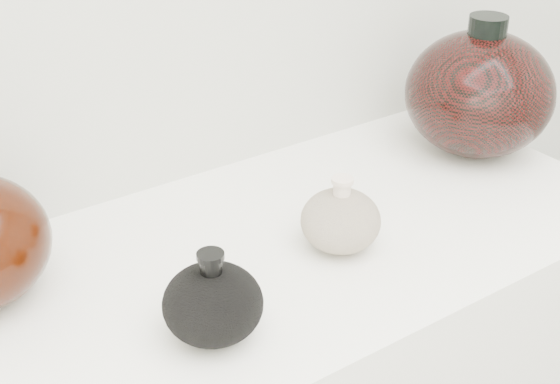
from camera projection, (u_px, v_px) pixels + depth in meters
black_gourd_vase at (213, 303)px, 0.90m from camera, size 0.14×0.14×0.12m
cream_gourd_vase at (341, 220)px, 1.07m from camera, size 0.13×0.13×0.11m
right_round_pot at (479, 93)px, 1.30m from camera, size 0.30×0.30×0.24m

